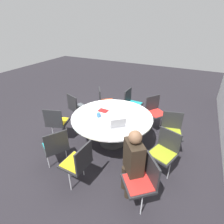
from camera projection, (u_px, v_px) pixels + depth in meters
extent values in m
plane|color=black|center=(112.00, 143.00, 4.14)|extent=(16.00, 16.00, 0.00)
cylinder|color=#333333|center=(112.00, 142.00, 4.13)|extent=(0.56, 0.56, 0.02)
cylinder|color=#333333|center=(112.00, 130.00, 3.97)|extent=(0.13, 0.13, 0.68)
cylinder|color=white|center=(112.00, 117.00, 3.80)|extent=(1.76, 1.76, 0.03)
cube|color=#262628|center=(138.00, 183.00, 2.57)|extent=(0.61, 0.60, 0.04)
cube|color=red|center=(138.00, 182.00, 2.56)|extent=(0.53, 0.53, 0.01)
cube|color=#262628|center=(152.00, 170.00, 2.51)|extent=(0.34, 0.29, 0.40)
cylinder|color=silver|center=(142.00, 205.00, 2.53)|extent=(0.02, 0.02, 0.44)
cylinder|color=silver|center=(133.00, 185.00, 2.84)|extent=(0.02, 0.02, 0.44)
cube|color=#262628|center=(162.00, 155.00, 3.11)|extent=(0.54, 0.56, 0.04)
cube|color=olive|center=(162.00, 154.00, 3.10)|extent=(0.48, 0.49, 0.01)
cube|color=#262628|center=(169.00, 140.00, 3.13)|extent=(0.17, 0.40, 0.40)
cylinder|color=silver|center=(169.00, 170.00, 3.11)|extent=(0.02, 0.02, 0.44)
cylinder|color=silver|center=(152.00, 159.00, 3.34)|extent=(0.02, 0.02, 0.44)
cube|color=#262628|center=(171.00, 134.00, 3.67)|extent=(0.51, 0.53, 0.04)
cube|color=olive|center=(171.00, 133.00, 3.66)|extent=(0.45, 0.46, 0.01)
cube|color=#262628|center=(172.00, 120.00, 3.73)|extent=(0.13, 0.41, 0.40)
cylinder|color=silver|center=(178.00, 144.00, 3.75)|extent=(0.02, 0.02, 0.44)
cylinder|color=silver|center=(161.00, 142.00, 3.82)|extent=(0.02, 0.02, 0.44)
cube|color=#262628|center=(157.00, 114.00, 4.44)|extent=(0.60, 0.60, 0.04)
cube|color=red|center=(157.00, 113.00, 4.43)|extent=(0.53, 0.53, 0.01)
cube|color=#262628|center=(153.00, 103.00, 4.49)|extent=(0.35, 0.27, 0.40)
cylinder|color=silver|center=(161.00, 120.00, 4.63)|extent=(0.02, 0.02, 0.44)
cylinder|color=silver|center=(150.00, 123.00, 4.48)|extent=(0.02, 0.02, 0.44)
cube|color=#262628|center=(134.00, 105.00, 4.91)|extent=(0.46, 0.44, 0.04)
cube|color=teal|center=(134.00, 104.00, 4.89)|extent=(0.40, 0.39, 0.01)
cube|color=#262628|center=(128.00, 96.00, 4.88)|extent=(0.42, 0.05, 0.40)
cylinder|color=silver|center=(136.00, 110.00, 5.16)|extent=(0.02, 0.02, 0.44)
cylinder|color=silver|center=(131.00, 115.00, 4.88)|extent=(0.02, 0.02, 0.44)
cube|color=#262628|center=(107.00, 102.00, 5.04)|extent=(0.60, 0.59, 0.04)
cube|color=#E04C1E|center=(107.00, 102.00, 5.02)|extent=(0.53, 0.52, 0.01)
cube|color=#262628|center=(100.00, 96.00, 4.91)|extent=(0.37, 0.25, 0.40)
cylinder|color=silver|center=(106.00, 107.00, 5.31)|extent=(0.02, 0.02, 0.44)
cylinder|color=silver|center=(108.00, 113.00, 4.99)|extent=(0.02, 0.02, 0.44)
cube|color=#262628|center=(79.00, 108.00, 4.73)|extent=(0.54, 0.56, 0.04)
cube|color=#4C5156|center=(79.00, 107.00, 4.72)|extent=(0.48, 0.49, 0.01)
cube|color=#262628|center=(72.00, 103.00, 4.50)|extent=(0.17, 0.40, 0.40)
cylinder|color=silver|center=(76.00, 113.00, 4.96)|extent=(0.02, 0.02, 0.44)
cylinder|color=silver|center=(84.00, 118.00, 4.73)|extent=(0.02, 0.02, 0.44)
cube|color=#262628|center=(58.00, 122.00, 4.09)|extent=(0.53, 0.55, 0.04)
cube|color=gold|center=(58.00, 121.00, 4.07)|extent=(0.47, 0.48, 0.01)
cube|color=#262628|center=(53.00, 118.00, 3.81)|extent=(0.16, 0.41, 0.40)
cylinder|color=silver|center=(52.00, 130.00, 4.22)|extent=(0.02, 0.02, 0.44)
cylinder|color=silver|center=(67.00, 131.00, 4.18)|extent=(0.02, 0.02, 0.44)
cube|color=#262628|center=(55.00, 146.00, 3.32)|extent=(0.59, 0.59, 0.04)
cube|color=teal|center=(55.00, 145.00, 3.31)|extent=(0.52, 0.52, 0.01)
cube|color=#262628|center=(56.00, 142.00, 3.07)|extent=(0.37, 0.24, 0.40)
cylinder|color=silver|center=(48.00, 159.00, 3.35)|extent=(0.02, 0.02, 0.44)
cylinder|color=silver|center=(66.00, 152.00, 3.52)|extent=(0.02, 0.02, 0.44)
cube|color=#262628|center=(75.00, 163.00, 2.93)|extent=(0.46, 0.44, 0.04)
cube|color=gold|center=(75.00, 162.00, 2.92)|extent=(0.40, 0.39, 0.01)
cube|color=#262628|center=(84.00, 157.00, 2.75)|extent=(0.42, 0.05, 0.40)
cylinder|color=silver|center=(70.00, 181.00, 2.91)|extent=(0.02, 0.02, 0.44)
cylinder|color=silver|center=(83.00, 166.00, 3.19)|extent=(0.02, 0.02, 0.44)
cylinder|color=#2D2319|center=(128.00, 186.00, 2.78)|extent=(0.10, 0.10, 0.48)
cylinder|color=#2D2319|center=(124.00, 178.00, 2.94)|extent=(0.10, 0.10, 0.48)
cube|color=#2D2319|center=(134.00, 157.00, 2.64)|extent=(0.42, 0.40, 0.55)
sphere|color=brown|center=(135.00, 137.00, 2.46)|extent=(0.20, 0.20, 0.20)
cube|color=#99999E|center=(117.00, 125.00, 3.45)|extent=(0.35, 0.37, 0.02)
cube|color=#99999E|center=(118.00, 123.00, 3.31)|extent=(0.24, 0.27, 0.20)
cube|color=black|center=(118.00, 123.00, 3.32)|extent=(0.21, 0.24, 0.17)
cube|color=maroon|center=(103.00, 111.00, 3.99)|extent=(0.15, 0.21, 0.02)
cylinder|color=#33669E|center=(99.00, 115.00, 3.74)|extent=(0.08, 0.08, 0.09)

